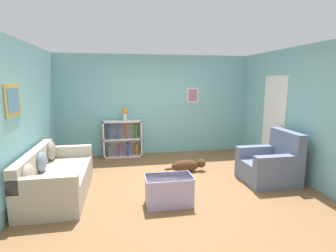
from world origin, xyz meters
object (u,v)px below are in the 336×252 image
object	(u,v)px
couch	(56,178)
recliner_chair	(271,164)
dog	(188,165)
vase	(125,113)
bookshelf	(123,139)
coffee_table	(169,190)

from	to	relation	value
couch	recliner_chair	bearing A→B (deg)	-1.37
dog	vase	size ratio (longest dim) A/B	2.83
bookshelf	recliner_chair	distance (m)	3.60
bookshelf	coffee_table	distance (m)	2.94
recliner_chair	vase	world-z (taller)	vase
couch	recliner_chair	distance (m)	3.96
couch	dog	xyz separation A→B (m)	(2.51, 0.73, -0.17)
coffee_table	vase	world-z (taller)	vase
recliner_chair	bookshelf	bearing A→B (deg)	141.02
couch	bookshelf	bearing A→B (deg)	61.79
bookshelf	recliner_chair	bearing A→B (deg)	-38.98
dog	vase	bearing A→B (deg)	132.23
couch	recliner_chair	world-z (taller)	recliner_chair
couch	recliner_chair	size ratio (longest dim) A/B	1.91
recliner_chair	coffee_table	world-z (taller)	recliner_chair
coffee_table	dog	distance (m)	1.58
recliner_chair	dog	xyz separation A→B (m)	(-1.45, 0.82, -0.20)
bookshelf	coffee_table	world-z (taller)	bookshelf
couch	coffee_table	size ratio (longest dim) A/B	2.55
couch	dog	world-z (taller)	couch
dog	coffee_table	bearing A→B (deg)	-115.34
vase	bookshelf	bearing A→B (deg)	160.38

